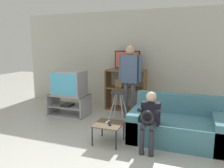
{
  "coord_description": "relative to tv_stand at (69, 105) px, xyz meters",
  "views": [
    {
      "loc": [
        1.63,
        -2.39,
        1.69
      ],
      "look_at": [
        0.07,
        1.81,
        0.9
      ],
      "focal_mm": 35.0,
      "sensor_mm": 36.0,
      "label": 1
    }
  ],
  "objects": [
    {
      "name": "remote_control_black",
      "position": [
        1.53,
        -1.18,
        0.11
      ],
      "size": [
        0.11,
        0.14,
        0.02
      ],
      "primitive_type": "cube",
      "rotation": [
        0.0,
        0.0,
        0.55
      ],
      "color": "black",
      "rests_on": "snack_table"
    },
    {
      "name": "snack_table",
      "position": [
        1.5,
        -1.15,
        0.06
      ],
      "size": [
        0.48,
        0.48,
        0.35
      ],
      "color": "brown",
      "rests_on": "ground_plane"
    },
    {
      "name": "remote_control_white",
      "position": [
        1.46,
        -1.09,
        0.11
      ],
      "size": [
        0.04,
        0.15,
        0.02
      ],
      "primitive_type": "cube",
      "rotation": [
        0.0,
        0.0,
        0.03
      ],
      "color": "silver",
      "rests_on": "snack_table"
    },
    {
      "name": "folding_stool",
      "position": [
        1.35,
        -0.18,
        0.32
      ],
      "size": [
        0.41,
        0.38,
        0.72
      ],
      "color": "#B7B7BC",
      "rests_on": "ground_plane"
    },
    {
      "name": "television_flat",
      "position": [
        1.22,
        0.9,
        1.05
      ],
      "size": [
        0.67,
        0.2,
        0.5
      ],
      "color": "black",
      "rests_on": "media_shelf"
    },
    {
      "name": "media_shelf",
      "position": [
        1.19,
        0.9,
        0.29
      ],
      "size": [
        1.04,
        0.44,
        1.06
      ],
      "color": "brown",
      "rests_on": "ground_plane"
    },
    {
      "name": "couch",
      "position": [
        2.6,
        -0.58,
        0.01
      ],
      "size": [
        1.61,
        0.99,
        0.78
      ],
      "color": "teal",
      "rests_on": "ground_plane"
    },
    {
      "name": "ground_plane",
      "position": [
        1.18,
        -2.13,
        -0.25
      ],
      "size": [
        18.0,
        18.0,
        0.0
      ],
      "primitive_type": "plane",
      "color": "#B7B7AD"
    },
    {
      "name": "person_standing_adult",
      "position": [
        1.47,
        0.25,
        0.78
      ],
      "size": [
        0.53,
        0.21,
        1.69
      ],
      "color": "#4C4C56",
      "rests_on": "ground_plane"
    },
    {
      "name": "wall_back",
      "position": [
        1.18,
        1.19,
        1.05
      ],
      "size": [
        6.4,
        0.06,
        2.6
      ],
      "color": "beige",
      "rests_on": "ground_plane"
    },
    {
      "name": "person_seated_child",
      "position": [
        2.21,
        -1.15,
        0.31
      ],
      "size": [
        0.33,
        0.43,
        0.96
      ],
      "color": "#2D2D38",
      "rests_on": "ground_plane"
    },
    {
      "name": "television_main",
      "position": [
        0.01,
        0.0,
        0.55
      ],
      "size": [
        0.77,
        0.53,
        0.58
      ],
      "color": "#9E9EA3",
      "rests_on": "tv_stand"
    },
    {
      "name": "tv_stand",
      "position": [
        0.0,
        0.0,
        0.0
      ],
      "size": [
        0.96,
        0.58,
        0.51
      ],
      "color": "#A8A8AD",
      "rests_on": "ground_plane"
    }
  ]
}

